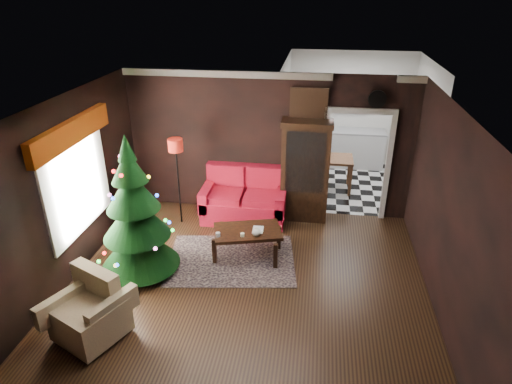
# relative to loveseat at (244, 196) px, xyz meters

# --- Properties ---
(floor) EXTENTS (5.50, 5.50, 0.00)m
(floor) POSITION_rel_loveseat_xyz_m (0.40, -2.05, -0.50)
(floor) COLOR black
(floor) RESTS_ON ground
(ceiling) EXTENTS (5.50, 5.50, 0.00)m
(ceiling) POSITION_rel_loveseat_xyz_m (0.40, -2.05, 2.30)
(ceiling) COLOR white
(ceiling) RESTS_ON ground
(wall_back) EXTENTS (5.50, 0.00, 5.50)m
(wall_back) POSITION_rel_loveseat_xyz_m (0.40, 0.45, 0.90)
(wall_back) COLOR black
(wall_back) RESTS_ON ground
(wall_front) EXTENTS (5.50, 0.00, 5.50)m
(wall_front) POSITION_rel_loveseat_xyz_m (0.40, -4.55, 0.90)
(wall_front) COLOR black
(wall_front) RESTS_ON ground
(wall_left) EXTENTS (0.00, 5.50, 5.50)m
(wall_left) POSITION_rel_loveseat_xyz_m (-2.35, -2.05, 0.90)
(wall_left) COLOR black
(wall_left) RESTS_ON ground
(wall_right) EXTENTS (0.00, 5.50, 5.50)m
(wall_right) POSITION_rel_loveseat_xyz_m (3.15, -2.05, 0.90)
(wall_right) COLOR black
(wall_right) RESTS_ON ground
(doorway) EXTENTS (1.10, 0.10, 2.10)m
(doorway) POSITION_rel_loveseat_xyz_m (2.10, 0.45, 0.55)
(doorway) COLOR silver
(doorway) RESTS_ON ground
(left_window) EXTENTS (0.05, 1.60, 1.40)m
(left_window) POSITION_rel_loveseat_xyz_m (-2.31, -1.85, 0.95)
(left_window) COLOR white
(left_window) RESTS_ON wall_left
(valance) EXTENTS (0.12, 2.10, 0.35)m
(valance) POSITION_rel_loveseat_xyz_m (-2.23, -1.85, 1.77)
(valance) COLOR #843007
(valance) RESTS_ON wall_left
(kitchen_floor) EXTENTS (3.00, 3.00, 0.00)m
(kitchen_floor) POSITION_rel_loveseat_xyz_m (2.10, 1.95, -0.50)
(kitchen_floor) COLOR silver
(kitchen_floor) RESTS_ON ground
(kitchen_window) EXTENTS (0.70, 0.06, 0.70)m
(kitchen_window) POSITION_rel_loveseat_xyz_m (2.10, 3.40, 1.20)
(kitchen_window) COLOR white
(kitchen_window) RESTS_ON ground
(rug) EXTENTS (2.30, 1.81, 0.01)m
(rug) POSITION_rel_loveseat_xyz_m (0.03, -1.47, -0.49)
(rug) COLOR #3D2432
(rug) RESTS_ON ground
(loveseat) EXTENTS (1.70, 0.90, 1.00)m
(loveseat) POSITION_rel_loveseat_xyz_m (0.00, 0.00, 0.00)
(loveseat) COLOR #8B0103
(loveseat) RESTS_ON ground
(curio_cabinet) EXTENTS (0.90, 0.45, 1.90)m
(curio_cabinet) POSITION_rel_loveseat_xyz_m (1.15, 0.22, 0.45)
(curio_cabinet) COLOR black
(curio_cabinet) RESTS_ON ground
(floor_lamp) EXTENTS (0.36, 0.36, 1.75)m
(floor_lamp) POSITION_rel_loveseat_xyz_m (-1.20, -0.32, 0.33)
(floor_lamp) COLOR black
(floor_lamp) RESTS_ON ground
(christmas_tree) EXTENTS (1.63, 1.63, 2.37)m
(christmas_tree) POSITION_rel_loveseat_xyz_m (-1.36, -1.96, 0.55)
(christmas_tree) COLOR #0F3916
(christmas_tree) RESTS_ON ground
(armchair) EXTENTS (1.08, 1.08, 0.83)m
(armchair) POSITION_rel_loveseat_xyz_m (-1.45, -3.48, -0.04)
(armchair) COLOR tan
(armchair) RESTS_ON ground
(coffee_table) EXTENTS (1.24, 0.93, 0.50)m
(coffee_table) POSITION_rel_loveseat_xyz_m (0.28, -1.30, -0.24)
(coffee_table) COLOR black
(coffee_table) RESTS_ON rug
(teapot) EXTENTS (0.16, 0.16, 0.15)m
(teapot) POSITION_rel_loveseat_xyz_m (0.45, -1.47, 0.08)
(teapot) COLOR silver
(teapot) RESTS_ON coffee_table
(cup_a) EXTENTS (0.10, 0.10, 0.07)m
(cup_a) POSITION_rel_loveseat_xyz_m (-0.17, -1.57, 0.04)
(cup_a) COLOR white
(cup_a) RESTS_ON coffee_table
(cup_b) EXTENTS (0.08, 0.08, 0.06)m
(cup_b) POSITION_rel_loveseat_xyz_m (0.23, -1.51, 0.04)
(cup_b) COLOR white
(cup_b) RESTS_ON coffee_table
(book) EXTENTS (0.18, 0.02, 0.25)m
(book) POSITION_rel_loveseat_xyz_m (0.36, -1.29, 0.13)
(book) COLOR #937B59
(book) RESTS_ON coffee_table
(wall_clock) EXTENTS (0.32, 0.32, 0.06)m
(wall_clock) POSITION_rel_loveseat_xyz_m (2.35, 0.40, 1.88)
(wall_clock) COLOR white
(wall_clock) RESTS_ON wall_back
(painting) EXTENTS (0.62, 0.05, 0.52)m
(painting) POSITION_rel_loveseat_xyz_m (1.15, 0.41, 1.75)
(painting) COLOR #A66D46
(painting) RESTS_ON wall_back
(kitchen_counter) EXTENTS (1.80, 0.60, 0.90)m
(kitchen_counter) POSITION_rel_loveseat_xyz_m (2.10, 3.15, -0.05)
(kitchen_counter) COLOR silver
(kitchen_counter) RESTS_ON ground
(kitchen_table) EXTENTS (0.70, 0.70, 0.75)m
(kitchen_table) POSITION_rel_loveseat_xyz_m (1.80, 1.65, -0.12)
(kitchen_table) COLOR brown
(kitchen_table) RESTS_ON ground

